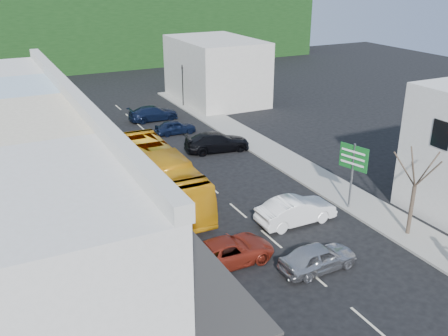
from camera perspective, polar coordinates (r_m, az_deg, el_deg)
ground at (r=28.83m, az=5.42°, el=-8.08°), size 120.00×120.00×0.00m
sidewalk_left at (r=34.66m, az=-14.21°, el=-3.13°), size 3.00×52.00×0.15m
sidewalk_right at (r=40.10m, az=7.03°, el=0.91°), size 3.00×52.00×0.15m
shopfront_row at (r=28.00m, az=-22.51°, el=-1.58°), size 8.25×30.00×8.00m
distant_block_right at (r=57.62m, az=-0.96°, el=11.11°), size 8.00×12.00×7.00m
hillside at (r=87.24m, az=-19.36°, el=15.81°), size 80.00×26.00×14.00m
bus at (r=33.08m, az=-7.31°, el=-1.04°), size 2.72×11.65×3.10m
car_silver at (r=26.15m, az=10.68°, el=-10.03°), size 4.45×1.92×1.40m
car_white at (r=30.40m, az=8.21°, el=-5.03°), size 4.41×1.83×1.40m
car_red at (r=26.26m, az=0.49°, el=-9.45°), size 4.62×1.94×1.40m
car_black_near at (r=41.84m, az=-0.79°, el=2.90°), size 4.70×2.42×1.40m
car_navy_mid at (r=46.42m, az=-5.58°, el=4.74°), size 4.48×2.00×1.40m
car_navy_far at (r=50.90m, az=-8.06°, el=6.18°), size 4.53×1.91×1.40m
pedestrian_left at (r=26.23m, az=-7.98°, el=-8.97°), size 0.56×0.69×1.70m
direction_sign at (r=32.08m, az=14.38°, el=-1.05°), size 1.29×2.11×4.43m
street_tree at (r=29.63m, az=20.96°, el=-1.96°), size 3.40×3.40×6.20m
traffic_signal at (r=55.34m, az=-4.75°, el=9.32°), size 0.82×1.10×4.61m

